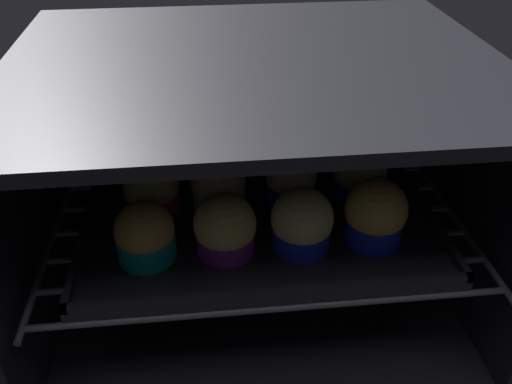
% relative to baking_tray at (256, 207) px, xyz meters
% --- Properties ---
extents(oven_cavity, '(0.59, 0.47, 0.37)m').
position_rel_baking_tray_xyz_m(oven_cavity, '(0.00, 0.05, 0.02)').
color(oven_cavity, black).
rests_on(oven_cavity, ground).
extents(oven_rack, '(0.55, 0.42, 0.01)m').
position_rel_baking_tray_xyz_m(oven_rack, '(0.00, 0.01, -0.01)').
color(oven_rack, '#51515B').
rests_on(oven_rack, oven_cavity).
extents(baking_tray, '(0.45, 0.36, 0.02)m').
position_rel_baking_tray_xyz_m(baking_tray, '(0.00, 0.00, 0.00)').
color(baking_tray, black).
rests_on(baking_tray, oven_rack).
extents(muffin_row0_col0, '(0.07, 0.07, 0.07)m').
position_rel_baking_tray_xyz_m(muffin_row0_col0, '(-0.14, -0.09, 0.04)').
color(muffin_row0_col0, '#0C8C84').
rests_on(muffin_row0_col0, baking_tray).
extents(muffin_row0_col1, '(0.07, 0.07, 0.08)m').
position_rel_baking_tray_xyz_m(muffin_row0_col1, '(-0.05, -0.09, 0.04)').
color(muffin_row0_col1, '#7A238C').
rests_on(muffin_row0_col1, baking_tray).
extents(muffin_row0_col2, '(0.08, 0.08, 0.08)m').
position_rel_baking_tray_xyz_m(muffin_row0_col2, '(0.04, -0.09, 0.04)').
color(muffin_row0_col2, '#1928B7').
rests_on(muffin_row0_col2, baking_tray).
extents(muffin_row0_col3, '(0.08, 0.08, 0.09)m').
position_rel_baking_tray_xyz_m(muffin_row0_col3, '(0.14, -0.09, 0.04)').
color(muffin_row0_col3, '#1928B7').
rests_on(muffin_row0_col3, baking_tray).
extents(muffin_row1_col0, '(0.07, 0.07, 0.08)m').
position_rel_baking_tray_xyz_m(muffin_row1_col0, '(-0.14, -0.00, 0.04)').
color(muffin_row1_col0, red).
rests_on(muffin_row1_col0, baking_tray).
extents(muffin_row1_col1, '(0.07, 0.07, 0.08)m').
position_rel_baking_tray_xyz_m(muffin_row1_col1, '(-0.05, -0.00, 0.04)').
color(muffin_row1_col1, silver).
rests_on(muffin_row1_col1, baking_tray).
extents(muffin_row1_col2, '(0.07, 0.07, 0.08)m').
position_rel_baking_tray_xyz_m(muffin_row1_col2, '(0.05, 0.00, 0.04)').
color(muffin_row1_col2, '#1928B7').
rests_on(muffin_row1_col2, baking_tray).
extents(muffin_row1_col3, '(0.07, 0.07, 0.08)m').
position_rel_baking_tray_xyz_m(muffin_row1_col3, '(0.14, -0.00, 0.04)').
color(muffin_row1_col3, '#1928B7').
rests_on(muffin_row1_col3, baking_tray).
extents(muffin_row2_col0, '(0.07, 0.07, 0.08)m').
position_rel_baking_tray_xyz_m(muffin_row2_col0, '(-0.14, 0.09, 0.04)').
color(muffin_row2_col0, silver).
rests_on(muffin_row2_col0, baking_tray).
extents(muffin_row2_col1, '(0.07, 0.07, 0.08)m').
position_rel_baking_tray_xyz_m(muffin_row2_col1, '(-0.04, 0.10, 0.04)').
color(muffin_row2_col1, '#1928B7').
rests_on(muffin_row2_col1, baking_tray).
extents(muffin_row2_col2, '(0.07, 0.07, 0.07)m').
position_rel_baking_tray_xyz_m(muffin_row2_col2, '(0.05, 0.09, 0.04)').
color(muffin_row2_col2, '#1928B7').
rests_on(muffin_row2_col2, baking_tray).
extents(muffin_row2_col3, '(0.07, 0.07, 0.07)m').
position_rel_baking_tray_xyz_m(muffin_row2_col3, '(0.14, 0.09, 0.04)').
color(muffin_row2_col3, silver).
rests_on(muffin_row2_col3, baking_tray).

